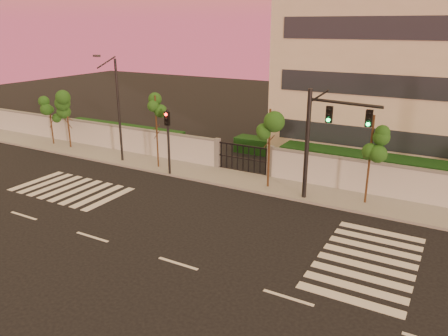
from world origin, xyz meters
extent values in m
plane|color=black|center=(0.00, 0.00, 0.00)|extent=(120.00, 120.00, 0.00)
cube|color=gray|center=(0.00, 10.50, 0.07)|extent=(60.00, 3.00, 0.15)
cube|color=silver|center=(-17.50, 12.00, 1.00)|extent=(25.00, 0.30, 2.00)
cube|color=slate|center=(-17.50, 12.00, 2.06)|extent=(25.00, 0.36, 0.12)
cube|color=slate|center=(-5.00, 12.00, 1.10)|extent=(0.35, 0.35, 2.20)
cube|color=slate|center=(-1.00, 12.00, 1.10)|extent=(0.35, 0.35, 2.20)
cube|color=black|center=(9.00, 14.50, 0.90)|extent=(20.00, 2.00, 1.80)
cube|color=black|center=(-16.00, 14.50, 0.70)|extent=(12.00, 1.80, 1.40)
cube|color=black|center=(-3.00, 17.00, 0.60)|extent=(6.00, 1.50, 1.20)
cube|color=#262D38|center=(9.00, 15.98, 2.50)|extent=(22.00, 0.08, 1.40)
cube|color=silver|center=(-14.00, 4.00, 0.01)|extent=(0.50, 4.00, 0.02)
cube|color=silver|center=(-13.10, 4.00, 0.01)|extent=(0.50, 4.00, 0.02)
cube|color=silver|center=(-12.20, 4.00, 0.01)|extent=(0.50, 4.00, 0.02)
cube|color=silver|center=(-11.30, 4.00, 0.01)|extent=(0.50, 4.00, 0.02)
cube|color=silver|center=(-10.40, 4.00, 0.01)|extent=(0.50, 4.00, 0.02)
cube|color=silver|center=(-9.50, 4.00, 0.01)|extent=(0.50, 4.00, 0.02)
cube|color=silver|center=(-8.60, 4.00, 0.01)|extent=(0.50, 4.00, 0.02)
cube|color=silver|center=(-7.70, 4.00, 0.01)|extent=(0.50, 4.00, 0.02)
cube|color=silver|center=(7.00, 1.00, 0.01)|extent=(4.00, 0.50, 0.02)
cube|color=silver|center=(7.00, 1.90, 0.01)|extent=(4.00, 0.50, 0.02)
cube|color=silver|center=(7.00, 2.80, 0.01)|extent=(4.00, 0.50, 0.02)
cube|color=silver|center=(7.00, 3.70, 0.01)|extent=(4.00, 0.50, 0.02)
cube|color=silver|center=(7.00, 4.60, 0.01)|extent=(4.00, 0.50, 0.02)
cube|color=silver|center=(7.00, 5.50, 0.01)|extent=(4.00, 0.50, 0.02)
cube|color=silver|center=(7.00, 6.40, 0.01)|extent=(4.00, 0.50, 0.02)
cube|color=silver|center=(7.00, 7.30, 0.01)|extent=(4.00, 0.50, 0.02)
cube|color=silver|center=(-10.00, 0.00, 0.01)|extent=(2.00, 0.15, 0.01)
cube|color=silver|center=(-5.00, 0.00, 0.01)|extent=(2.00, 0.15, 0.01)
cube|color=silver|center=(0.00, 0.00, 0.01)|extent=(2.00, 0.15, 0.01)
cube|color=silver|center=(5.00, 0.00, 0.01)|extent=(2.00, 0.15, 0.01)
cylinder|color=#382314|center=(-20.20, 10.66, 1.97)|extent=(0.11, 0.11, 3.94)
sphere|color=#154814|center=(-20.20, 10.66, 3.15)|extent=(1.00, 1.00, 1.00)
sphere|color=#154814|center=(-19.88, 10.84, 2.56)|extent=(0.76, 0.76, 0.76)
sphere|color=#154814|center=(-20.47, 10.53, 2.76)|extent=(0.72, 0.72, 0.72)
cylinder|color=#382314|center=(-18.09, 10.59, 2.34)|extent=(0.13, 0.13, 4.68)
sphere|color=#154814|center=(-18.09, 10.59, 3.75)|extent=(1.17, 1.17, 1.17)
sphere|color=#154814|center=(-17.72, 10.80, 3.04)|extent=(0.89, 0.89, 0.89)
sphere|color=#154814|center=(-18.41, 10.43, 3.28)|extent=(0.85, 0.85, 0.85)
cylinder|color=#382314|center=(-8.65, 9.96, 2.58)|extent=(0.11, 0.11, 5.17)
sphere|color=#154814|center=(-8.65, 9.96, 4.13)|extent=(1.04, 1.04, 1.04)
sphere|color=#154814|center=(-8.32, 10.15, 3.36)|extent=(0.80, 0.80, 0.80)
sphere|color=#154814|center=(-8.93, 9.82, 3.62)|extent=(0.76, 0.76, 0.76)
cylinder|color=#382314|center=(-0.31, 10.12, 2.49)|extent=(0.13, 0.13, 4.99)
sphere|color=#154814|center=(-0.31, 10.12, 3.99)|extent=(1.20, 1.20, 1.20)
sphere|color=#154814|center=(0.08, 10.34, 3.24)|extent=(0.92, 0.92, 0.92)
sphere|color=#154814|center=(-0.63, 9.95, 3.49)|extent=(0.87, 0.87, 0.87)
cylinder|color=#382314|center=(5.53, 10.44, 2.57)|extent=(0.12, 0.12, 5.14)
sphere|color=#154814|center=(5.53, 10.44, 4.11)|extent=(1.09, 1.09, 1.09)
sphere|color=#154814|center=(5.87, 10.64, 3.34)|extent=(0.83, 0.83, 0.83)
sphere|color=#154814|center=(5.23, 10.29, 3.60)|extent=(0.79, 0.79, 0.79)
cylinder|color=black|center=(2.24, 9.53, 3.21)|extent=(0.25, 0.25, 6.42)
cylinder|color=black|center=(4.21, 9.53, 5.80)|extent=(3.90, 0.88, 0.17)
cube|color=black|center=(3.38, 9.48, 5.13)|extent=(0.36, 0.19, 0.93)
sphere|color=#0CF259|center=(3.38, 9.37, 4.84)|extent=(0.21, 0.21, 0.21)
cube|color=black|center=(5.45, 9.48, 5.13)|extent=(0.36, 0.19, 0.93)
sphere|color=#0CF259|center=(5.45, 9.37, 4.84)|extent=(0.21, 0.21, 0.21)
cylinder|color=black|center=(-7.07, 9.14, 2.26)|extent=(0.16, 0.16, 4.52)
cube|color=black|center=(-7.07, 9.09, 3.92)|extent=(0.35, 0.18, 0.90)
sphere|color=red|center=(-7.07, 8.98, 4.20)|extent=(0.20, 0.20, 0.20)
cylinder|color=black|center=(-11.91, 9.89, 3.73)|extent=(0.17, 0.17, 7.46)
cylinder|color=black|center=(-11.91, 9.05, 7.28)|extent=(0.09, 1.79, 0.73)
cube|color=#3F3F44|center=(-11.91, 8.21, 7.74)|extent=(0.47, 0.23, 0.14)
camera|label=1|loc=(9.73, -13.33, 9.71)|focal=35.00mm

